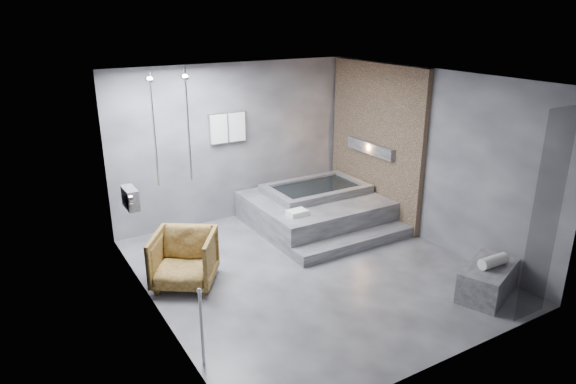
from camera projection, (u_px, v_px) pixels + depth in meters
room at (325, 150)px, 7.40m from camera, size 5.00×5.04×2.82m
tub_deck at (315, 210)px, 9.18m from camera, size 2.20×2.00×0.50m
tub_step at (355, 242)px, 8.28m from camera, size 2.20×0.36×0.18m
concrete_bench at (488, 280)px, 6.86m from camera, size 1.09×0.84×0.43m
driftwood_chair at (184, 259)px, 7.09m from camera, size 1.15×1.16×0.77m
rolled_towel at (493, 261)px, 6.75m from camera, size 0.43×0.17×0.15m
deck_towel at (297, 213)px, 8.28m from camera, size 0.31×0.23×0.08m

